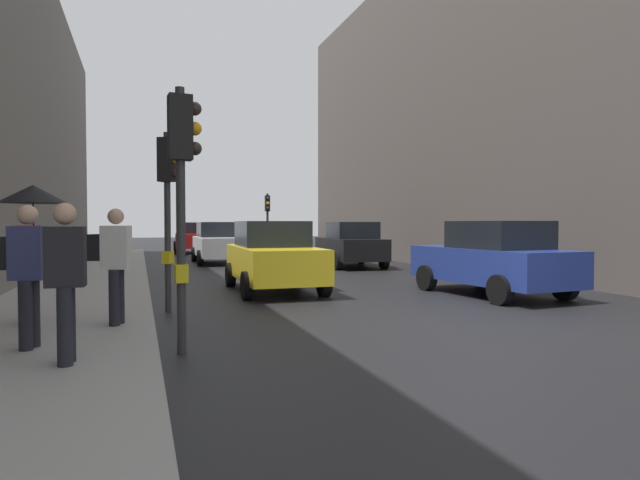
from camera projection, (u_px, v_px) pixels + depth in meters
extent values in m
plane|color=black|center=(488.00, 325.00, 9.07)|extent=(120.00, 120.00, 0.00)
cube|color=gray|center=(81.00, 293.00, 12.57)|extent=(3.06, 40.00, 0.16)
cube|color=#5B514C|center=(556.00, 112.00, 22.93)|extent=(12.00, 28.23, 12.93)
cylinder|color=#2D2D2D|center=(267.00, 225.00, 28.61)|extent=(0.12, 0.12, 3.28)
cube|color=black|center=(267.00, 203.00, 28.58)|extent=(0.25, 0.31, 0.84)
cube|color=yellow|center=(267.00, 236.00, 28.63)|extent=(0.21, 0.17, 0.24)
sphere|color=#2D231E|center=(268.00, 198.00, 28.39)|extent=(0.18, 0.18, 0.18)
sphere|color=orange|center=(268.00, 203.00, 28.40)|extent=(0.18, 0.18, 0.18)
sphere|color=#2D231E|center=(268.00, 208.00, 28.40)|extent=(0.18, 0.18, 0.18)
cylinder|color=#2D2D2D|center=(168.00, 223.00, 10.34)|extent=(0.12, 0.12, 3.44)
cube|color=black|center=(167.00, 160.00, 10.30)|extent=(0.38, 0.36, 0.84)
cube|color=yellow|center=(168.00, 257.00, 10.36)|extent=(0.24, 0.25, 0.24)
sphere|color=#2D231E|center=(176.00, 146.00, 10.25)|extent=(0.18, 0.18, 0.18)
sphere|color=orange|center=(176.00, 159.00, 10.26)|extent=(0.18, 0.18, 0.18)
sphere|color=#2D231E|center=(176.00, 173.00, 10.26)|extent=(0.18, 0.18, 0.18)
cylinder|color=#2D2D2D|center=(181.00, 221.00, 7.03)|extent=(0.12, 0.12, 3.47)
cube|color=black|center=(180.00, 128.00, 6.99)|extent=(0.32, 0.26, 0.84)
cube|color=yellow|center=(181.00, 273.00, 7.05)|extent=(0.18, 0.21, 0.24)
sphere|color=#2D231E|center=(195.00, 109.00, 7.06)|extent=(0.18, 0.18, 0.18)
sphere|color=orange|center=(195.00, 129.00, 7.07)|extent=(0.18, 0.18, 0.18)
sphere|color=#2D231E|center=(195.00, 149.00, 7.08)|extent=(0.18, 0.18, 0.18)
cube|color=silver|center=(218.00, 246.00, 23.06)|extent=(1.83, 4.21, 0.80)
cube|color=black|center=(218.00, 229.00, 23.27)|extent=(1.61, 2.01, 0.64)
cylinder|color=black|center=(245.00, 257.00, 22.07)|extent=(0.22, 0.64, 0.64)
cylinder|color=black|center=(200.00, 258.00, 21.51)|extent=(0.22, 0.64, 0.64)
cylinder|color=black|center=(234.00, 254.00, 24.63)|extent=(0.22, 0.64, 0.64)
cylinder|color=black|center=(194.00, 254.00, 24.07)|extent=(0.22, 0.64, 0.64)
cube|color=red|center=(191.00, 240.00, 31.21)|extent=(2.03, 4.29, 0.80)
cube|color=black|center=(191.00, 228.00, 31.43)|extent=(1.71, 2.09, 0.64)
cylinder|color=black|center=(209.00, 248.00, 30.16)|extent=(0.26, 0.65, 0.64)
cylinder|color=black|center=(176.00, 248.00, 29.69)|extent=(0.26, 0.65, 0.64)
cylinder|color=black|center=(206.00, 246.00, 32.77)|extent=(0.26, 0.65, 0.64)
cylinder|color=black|center=(175.00, 246.00, 32.29)|extent=(0.26, 0.65, 0.64)
cube|color=#BCBCC1|center=(280.00, 239.00, 33.67)|extent=(1.97, 4.27, 0.80)
cube|color=black|center=(281.00, 228.00, 33.41)|extent=(1.68, 2.06, 0.64)
cylinder|color=black|center=(261.00, 245.00, 34.62)|extent=(0.25, 0.65, 0.64)
cylinder|color=black|center=(287.00, 245.00, 35.26)|extent=(0.25, 0.65, 0.64)
cylinder|color=black|center=(272.00, 247.00, 32.10)|extent=(0.25, 0.65, 0.64)
cylinder|color=black|center=(301.00, 246.00, 32.74)|extent=(0.25, 0.65, 0.64)
cube|color=black|center=(350.00, 248.00, 21.18)|extent=(2.11, 4.32, 0.80)
cube|color=black|center=(352.00, 230.00, 20.91)|extent=(1.75, 2.11, 0.64)
cylinder|color=black|center=(320.00, 257.00, 22.27)|extent=(0.27, 0.65, 0.64)
cylinder|color=black|center=(361.00, 256.00, 22.72)|extent=(0.27, 0.65, 0.64)
cylinder|color=black|center=(338.00, 261.00, 19.66)|extent=(0.27, 0.65, 0.64)
cylinder|color=black|center=(384.00, 260.00, 20.10)|extent=(0.27, 0.65, 0.64)
cube|color=navy|center=(491.00, 265.00, 12.79)|extent=(2.10, 4.32, 0.80)
cube|color=black|center=(499.00, 235.00, 12.53)|extent=(1.74, 2.11, 0.64)
cylinder|color=black|center=(427.00, 278.00, 13.70)|extent=(0.27, 0.65, 0.64)
cylinder|color=black|center=(483.00, 275.00, 14.39)|extent=(0.27, 0.65, 0.64)
cylinder|color=black|center=(500.00, 290.00, 11.21)|extent=(0.27, 0.65, 0.64)
cylinder|color=black|center=(565.00, 286.00, 11.90)|extent=(0.27, 0.65, 0.64)
cube|color=yellow|center=(274.00, 263.00, 13.53)|extent=(1.90, 4.24, 0.80)
cube|color=black|center=(272.00, 234.00, 13.75)|extent=(1.65, 2.04, 0.64)
cylinder|color=black|center=(324.00, 283.00, 12.52)|extent=(0.24, 0.65, 0.64)
cylinder|color=black|center=(247.00, 286.00, 11.99)|extent=(0.24, 0.65, 0.64)
cylinder|color=black|center=(295.00, 273.00, 15.10)|extent=(0.24, 0.65, 0.64)
cylinder|color=black|center=(231.00, 275.00, 14.57)|extent=(0.24, 0.65, 0.64)
cylinder|color=black|center=(28.00, 295.00, 8.41)|extent=(0.16, 0.16, 0.85)
cylinder|color=black|center=(27.00, 297.00, 8.23)|extent=(0.16, 0.16, 0.85)
cube|color=red|center=(27.00, 247.00, 8.29)|extent=(0.43, 0.31, 0.66)
sphere|color=tan|center=(26.00, 217.00, 8.28)|extent=(0.24, 0.24, 0.24)
cylinder|color=black|center=(34.00, 231.00, 8.33)|extent=(0.02, 0.02, 0.90)
cone|color=black|center=(33.00, 194.00, 8.31)|extent=(1.00, 1.00, 0.28)
cylinder|color=black|center=(119.00, 296.00, 8.31)|extent=(0.16, 0.16, 0.85)
cylinder|color=black|center=(114.00, 298.00, 8.11)|extent=(0.16, 0.16, 0.85)
cube|color=silver|center=(116.00, 247.00, 8.19)|extent=(0.46, 0.37, 0.66)
sphere|color=tan|center=(116.00, 216.00, 8.18)|extent=(0.24, 0.24, 0.24)
cube|color=black|center=(96.00, 247.00, 8.19)|extent=(0.28, 0.33, 0.40)
cylinder|color=black|center=(33.00, 313.00, 6.74)|extent=(0.16, 0.16, 0.85)
cylinder|color=black|center=(26.00, 316.00, 6.54)|extent=(0.16, 0.16, 0.85)
cube|color=navy|center=(28.00, 253.00, 6.62)|extent=(0.45, 0.35, 0.66)
sphere|color=tan|center=(28.00, 215.00, 6.60)|extent=(0.24, 0.24, 0.24)
cube|color=black|center=(3.00, 253.00, 6.59)|extent=(0.26, 0.32, 0.40)
cylinder|color=black|center=(68.00, 324.00, 6.01)|extent=(0.16, 0.16, 0.85)
cylinder|color=black|center=(65.00, 327.00, 5.82)|extent=(0.16, 0.16, 0.85)
cube|color=black|center=(65.00, 257.00, 5.89)|extent=(0.41, 0.28, 0.66)
sphere|color=tan|center=(65.00, 214.00, 5.87)|extent=(0.24, 0.24, 0.24)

